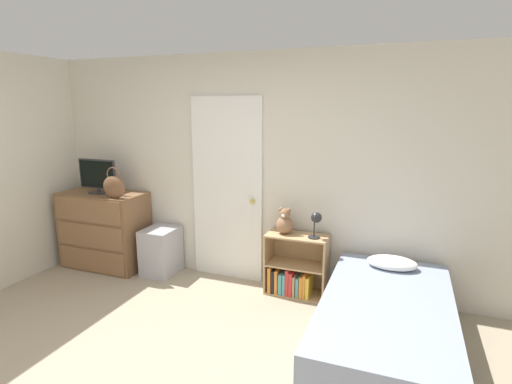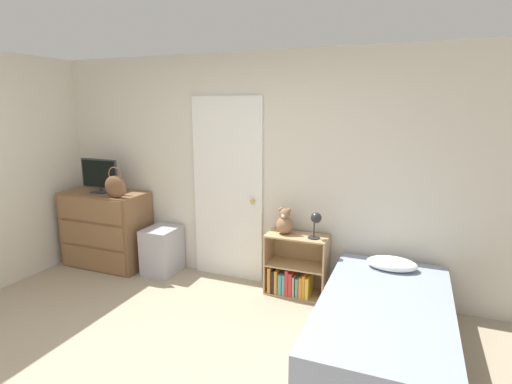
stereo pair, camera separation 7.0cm
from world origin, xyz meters
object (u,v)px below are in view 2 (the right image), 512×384
at_px(dresser, 107,229).
at_px(desk_lamp, 316,220).
at_px(bed, 384,329).
at_px(handbag, 115,186).
at_px(bookshelf, 294,273).
at_px(storage_bin, 162,250).
at_px(teddy_bear, 285,223).
at_px(tv, 99,175).

bearing_deg(dresser, desk_lamp, 1.32).
bearing_deg(dresser, bed, -11.53).
distance_m(handbag, bookshelf, 2.25).
xyz_separation_m(storage_bin, teddy_bear, (1.52, 0.06, 0.50)).
bearing_deg(bed, tv, 168.92).
distance_m(handbag, bed, 3.21).
relative_size(tv, bookshelf, 0.80).
relative_size(tv, handbag, 1.46).
height_order(dresser, desk_lamp, dresser).
bearing_deg(storage_bin, teddy_bear, 2.14).
bearing_deg(desk_lamp, bed, -45.05).
xyz_separation_m(bookshelf, teddy_bear, (-0.11, 0.01, 0.54)).
xyz_separation_m(tv, bookshelf, (2.44, 0.12, -0.92)).
height_order(dresser, bed, dresser).
xyz_separation_m(tv, teddy_bear, (2.33, 0.13, -0.38)).
distance_m(desk_lamp, bed, 1.23).
bearing_deg(storage_bin, dresser, -176.36).
bearing_deg(teddy_bear, handbag, -171.72).
relative_size(storage_bin, desk_lamp, 2.00).
bearing_deg(bookshelf, teddy_bear, 176.93).
bearing_deg(teddy_bear, storage_bin, -177.86).
height_order(handbag, desk_lamp, handbag).
xyz_separation_m(dresser, bed, (3.40, -0.69, -0.23)).
height_order(desk_lamp, bed, desk_lamp).
bearing_deg(handbag, storage_bin, 27.73).
distance_m(tv, handbag, 0.41).
relative_size(bookshelf, bed, 0.34).
relative_size(dresser, handbag, 2.88).
bearing_deg(storage_bin, bookshelf, 1.78).
distance_m(dresser, bookshelf, 2.43).
bearing_deg(desk_lamp, teddy_bear, 172.42).
xyz_separation_m(dresser, tv, (-0.02, -0.02, 0.69)).
height_order(handbag, teddy_bear, handbag).
bearing_deg(desk_lamp, bookshelf, 170.23).
distance_m(dresser, handbag, 0.72).
height_order(teddy_bear, bed, teddy_bear).
distance_m(storage_bin, desk_lamp, 1.95).
xyz_separation_m(handbag, bookshelf, (2.07, 0.28, -0.84)).
xyz_separation_m(teddy_bear, desk_lamp, (0.34, -0.05, 0.08)).
xyz_separation_m(tv, storage_bin, (0.80, 0.07, -0.88)).
relative_size(handbag, bed, 0.19).
relative_size(dresser, desk_lamp, 3.73).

